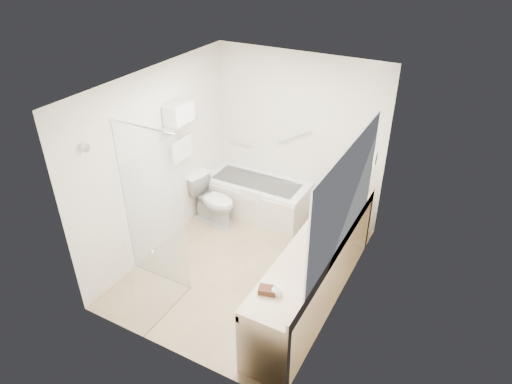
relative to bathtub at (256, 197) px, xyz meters
The scene contains 25 objects.
floor 1.36m from the bathtub, 68.05° to the right, with size 3.20×3.20×0.00m, color tan.
ceiling 2.59m from the bathtub, 68.05° to the right, with size 2.60×3.20×0.10m, color silver.
wall_back 1.15m from the bathtub, 35.84° to the left, with size 2.60×0.10×2.50m, color silver.
wall_front 3.04m from the bathtub, 80.02° to the right, with size 2.60×0.10×2.50m, color silver.
wall_left 1.77m from the bathtub, 122.86° to the right, with size 0.10×3.20×2.50m, color silver.
wall_right 2.39m from the bathtub, 34.55° to the right, with size 0.10×3.20×2.50m, color silver.
bathtub is the anchor object (origin of this frame).
grab_bar_short 0.87m from the bathtub, 144.55° to the left, with size 0.03×0.03×0.40m, color silver.
grab_bar_long 1.12m from the bathtub, 35.51° to the left, with size 0.03×0.03×0.60m, color silver.
shower_enclosure 2.31m from the bathtub, 93.47° to the right, with size 0.96×0.91×2.11m.
towel_shelf 1.85m from the bathtub, 127.02° to the right, with size 0.24×0.55×0.81m.
vanity_counter 2.09m from the bathtub, 42.35° to the right, with size 0.55×2.70×0.95m.
sink 1.92m from the bathtub, 32.47° to the right, with size 0.40×0.52×0.14m, color white.
faucet 2.07m from the bathtub, 30.20° to the right, with size 0.03×0.03×0.14m, color silver.
mirror 2.60m from the bathtub, 37.82° to the right, with size 0.02×2.00×1.20m, color #B8BDC5.
hairdryer_unit 2.12m from the bathtub, ahead, with size 0.08×0.10×0.18m, color white.
toilet 0.71m from the bathtub, 129.87° to the right, with size 0.42×0.76×0.74m, color white.
amenity_basket 2.80m from the bathtub, 59.38° to the right, with size 0.17×0.12×0.06m, color #402317.
soap_bottle_a 2.85m from the bathtub, 57.21° to the right, with size 0.05×0.12×0.05m, color white.
soap_bottle_b 2.83m from the bathtub, 57.70° to the right, with size 0.09×0.12×0.09m, color white.
water_bottle_left 1.71m from the bathtub, 26.86° to the right, with size 0.06×0.06×0.19m.
water_bottle_mid 1.80m from the bathtub, 29.21° to the right, with size 0.07×0.07×0.22m.
water_bottle_right 1.73m from the bathtub, ahead, with size 0.07×0.07×0.22m.
drinking_glass_near 1.95m from the bathtub, 38.99° to the right, with size 0.07×0.07×0.09m, color silver.
drinking_glass_far 1.56m from the bathtub, 20.37° to the right, with size 0.07×0.07×0.10m, color silver.
Camera 1 is at (2.38, -4.10, 4.01)m, focal length 32.00 mm.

